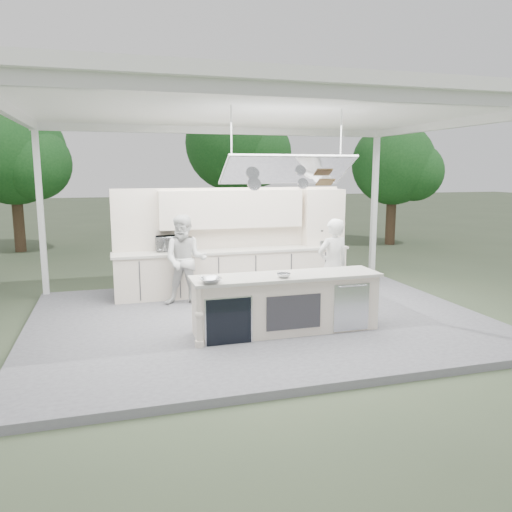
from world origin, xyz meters
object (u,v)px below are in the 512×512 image
object	(u,v)px
back_counter	(234,271)
head_chef	(333,265)
demo_island	(285,303)
sous_chef	(185,260)

from	to	relation	value
back_counter	head_chef	bearing A→B (deg)	-52.54
demo_island	head_chef	distance (m)	1.62
demo_island	back_counter	world-z (taller)	same
head_chef	sous_chef	xyz separation A→B (m)	(-2.58, 1.18, 0.02)
back_counter	head_chef	distance (m)	2.41
back_counter	sous_chef	xyz separation A→B (m)	(-1.14, -0.70, 0.41)
sous_chef	demo_island	bearing A→B (deg)	-41.50
demo_island	sous_chef	distance (m)	2.52
demo_island	back_counter	bearing A→B (deg)	93.63
back_counter	sous_chef	bearing A→B (deg)	-148.31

